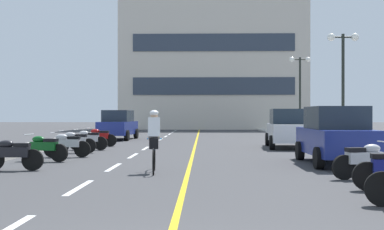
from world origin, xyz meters
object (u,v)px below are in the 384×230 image
object	(u,v)px
street_lamp_far	(300,78)
parked_car_far	(118,125)
motorcycle_5	(67,144)
parked_car_mid	(288,128)
motorcycle_7	(88,139)
motorcycle_6	(75,142)
motorcycle_8	(99,137)
motorcycle_2	(365,160)
motorcycle_4	(44,147)
street_lamp_mid	(343,64)
motorcycle_3	(13,154)
parked_car_near	(336,135)
cyclist_rider	(154,140)

from	to	relation	value
street_lamp_far	parked_car_far	distance (m)	12.72
parked_car_far	motorcycle_5	bearing A→B (deg)	-88.62
parked_car_mid	street_lamp_far	bearing A→B (deg)	75.95
street_lamp_far	motorcycle_7	xyz separation A→B (m)	(-11.63, -12.24, -3.55)
motorcycle_6	motorcycle_8	distance (m)	4.10
motorcycle_2	motorcycle_6	world-z (taller)	same
motorcycle_4	motorcycle_6	size ratio (longest dim) A/B	0.99
street_lamp_mid	parked_car_far	world-z (taller)	street_lamp_mid
motorcycle_3	motorcycle_8	distance (m)	10.17
street_lamp_mid	motorcycle_2	distance (m)	11.86
street_lamp_far	motorcycle_3	distance (m)	23.51
motorcycle_4	motorcycle_7	world-z (taller)	same
street_lamp_far	motorcycle_3	xyz separation A→B (m)	(-11.92, -19.95, -3.55)
motorcycle_6	motorcycle_3	bearing A→B (deg)	-91.30
street_lamp_mid	street_lamp_far	distance (m)	10.50
parked_car_near	street_lamp_mid	bearing A→B (deg)	72.51
parked_car_near	motorcycle_5	size ratio (longest dim) A/B	2.47
parked_car_far	motorcycle_3	xyz separation A→B (m)	(-0.05, -16.60, -0.44)
motorcycle_2	motorcycle_6	xyz separation A→B (m)	(-9.11, 7.65, 0.00)
motorcycle_6	motorcycle_7	bearing A→B (deg)	84.84
street_lamp_far	motorcycle_4	xyz separation A→B (m)	(-11.89, -17.41, -3.55)
street_lamp_far	motorcycle_6	size ratio (longest dim) A/B	3.15
parked_car_near	motorcycle_8	world-z (taller)	parked_car_near
motorcycle_7	cyclist_rider	bearing A→B (deg)	-65.25
cyclist_rider	parked_car_far	bearing A→B (deg)	103.12
motorcycle_5	cyclist_rider	size ratio (longest dim) A/B	0.96
parked_car_mid	motorcycle_5	bearing A→B (deg)	-149.30
parked_car_far	parked_car_near	bearing A→B (deg)	-57.19
street_lamp_mid	motorcycle_4	bearing A→B (deg)	-149.68
motorcycle_5	motorcycle_7	bearing A→B (deg)	90.97
street_lamp_mid	motorcycle_4	distance (m)	14.13
motorcycle_2	motorcycle_3	size ratio (longest dim) A/B	0.99
parked_car_mid	motorcycle_3	xyz separation A→B (m)	(-9.31, -9.51, -0.44)
street_lamp_far	motorcycle_2	size ratio (longest dim) A/B	3.20
parked_car_near	motorcycle_5	bearing A→B (deg)	166.26
motorcycle_8	motorcycle_6	bearing A→B (deg)	-91.42
street_lamp_far	motorcycle_2	distance (m)	21.98
motorcycle_8	cyclist_rider	distance (m)	11.16
street_lamp_mid	motorcycle_3	bearing A→B (deg)	-141.42
parked_car_near	motorcycle_2	world-z (taller)	parked_car_near
motorcycle_3	parked_car_mid	bearing A→B (deg)	45.61
parked_car_far	motorcycle_4	world-z (taller)	parked_car_far
motorcycle_3	motorcycle_5	xyz separation A→B (m)	(0.35, 4.19, 0.00)
motorcycle_2	motorcycle_4	world-z (taller)	same
parked_car_mid	motorcycle_2	xyz separation A→B (m)	(-0.05, -11.08, -0.44)
motorcycle_3	motorcycle_7	size ratio (longest dim) A/B	1.00
motorcycle_7	cyclist_rider	size ratio (longest dim) A/B	0.96
street_lamp_mid	parked_car_far	distance (m)	14.13
parked_car_far	motorcycle_8	size ratio (longest dim) A/B	2.52
motorcycle_4	motorcycle_5	distance (m)	1.67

